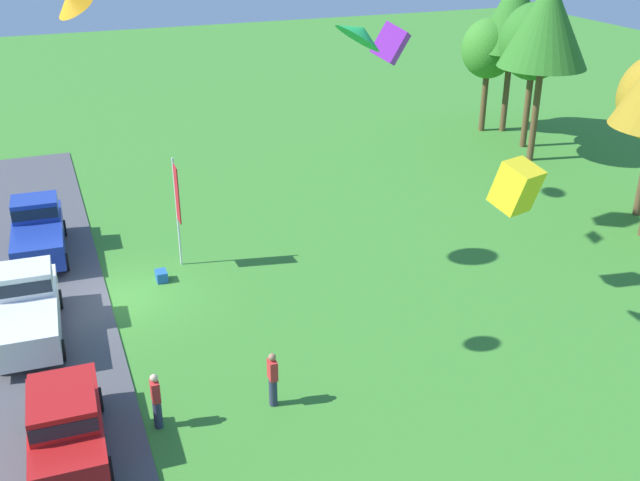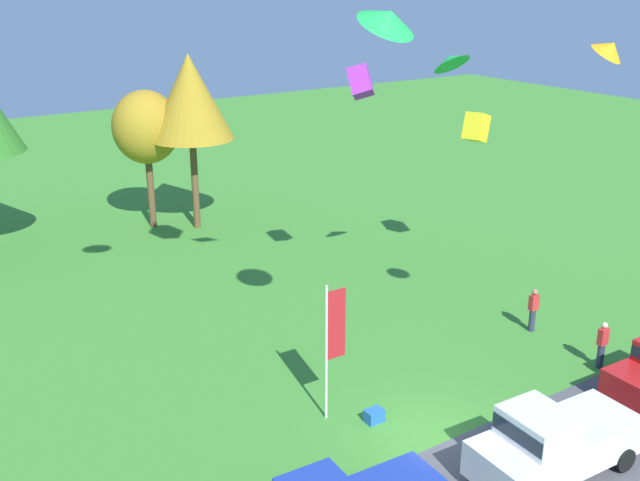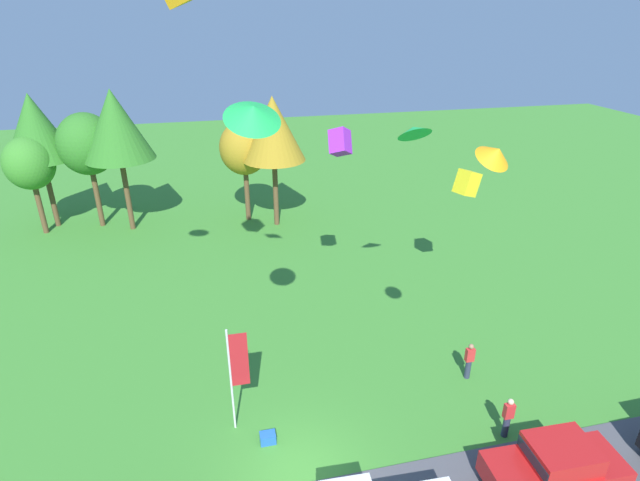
{
  "view_description": "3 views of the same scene",
  "coord_description": "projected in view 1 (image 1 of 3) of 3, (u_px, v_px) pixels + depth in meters",
  "views": [
    {
      "loc": [
        24.52,
        -1.93,
        13.2
      ],
      "look_at": [
        2.68,
        6.6,
        2.34
      ],
      "focal_mm": 42.0,
      "sensor_mm": 36.0,
      "label": 1
    },
    {
      "loc": [
        -12.95,
        -13.77,
        12.84
      ],
      "look_at": [
        0.14,
        6.03,
        4.31
      ],
      "focal_mm": 42.0,
      "sensor_mm": 36.0,
      "label": 2
    },
    {
      "loc": [
        -1.99,
        -11.75,
        14.24
      ],
      "look_at": [
        2.01,
        5.54,
        5.96
      ],
      "focal_mm": 28.0,
      "sensor_mm": 36.0,
      "label": 3
    }
  ],
  "objects": [
    {
      "name": "tree_far_left",
      "position": [
        489.0,
        49.0,
        44.02
      ],
      "size": [
        3.19,
        3.19,
        6.74
      ],
      "color": "brown",
      "rests_on": "ground"
    },
    {
      "name": "person_beside_suv",
      "position": [
        156.0,
        400.0,
        20.05
      ],
      "size": [
        0.36,
        0.24,
        1.71
      ],
      "color": "#2D334C",
      "rests_on": "ground"
    },
    {
      "name": "flag_banner",
      "position": [
        177.0,
        201.0,
        28.02
      ],
      "size": [
        0.71,
        0.08,
        4.39
      ],
      "color": "silver",
      "rests_on": "ground"
    },
    {
      "name": "tree_far_right",
      "position": [
        515.0,
        12.0,
        43.07
      ],
      "size": [
        4.41,
        4.41,
        9.3
      ],
      "color": "brown",
      "rests_on": "ground"
    },
    {
      "name": "pavement_strip",
      "position": [
        45.0,
        311.0,
        26.02
      ],
      "size": [
        36.0,
        4.4,
        0.06
      ],
      "primitive_type": "cube",
      "color": "#4C4C51",
      "rests_on": "ground"
    },
    {
      "name": "ground_plane",
      "position": [
        122.0,
        298.0,
        26.91
      ],
      "size": [
        120.0,
        120.0,
        0.0
      ],
      "primitive_type": "plane",
      "color": "#3D842D"
    },
    {
      "name": "kite_delta_topmost",
      "position": [
        71.0,
        2.0,
        17.76
      ],
      "size": [
        1.24,
        1.27,
        0.8
      ],
      "primitive_type": "cone",
      "rotation": [
        0.55,
        0.0,
        0.37
      ],
      "color": "orange"
    },
    {
      "name": "tree_center_back",
      "position": [
        535.0,
        42.0,
        40.68
      ],
      "size": [
        3.81,
        3.81,
        8.04
      ],
      "color": "brown",
      "rests_on": "ground"
    },
    {
      "name": "cooler_box",
      "position": [
        161.0,
        276.0,
        28.05
      ],
      "size": [
        0.56,
        0.4,
        0.4
      ],
      "primitive_type": "cube",
      "color": "blue",
      "rests_on": "ground"
    },
    {
      "name": "person_watching_sky",
      "position": [
        273.0,
        379.0,
        20.94
      ],
      "size": [
        0.36,
        0.24,
        1.71
      ],
      "color": "#2D334C",
      "rests_on": "ground"
    },
    {
      "name": "kite_box_mid_center",
      "position": [
        516.0,
        186.0,
        18.58
      ],
      "size": [
        1.33,
        1.16,
        1.37
      ],
      "primitive_type": "cube",
      "rotation": [
        -0.03,
        0.3,
        0.31
      ],
      "color": "yellow"
    },
    {
      "name": "car_pickup_near_entrance",
      "position": [
        27.0,
        306.0,
        24.17
      ],
      "size": [
        5.08,
        2.22,
        2.14
      ],
      "color": "white",
      "rests_on": "ground"
    },
    {
      "name": "kite_box_near_flag",
      "position": [
        391.0,
        43.0,
        22.9
      ],
      "size": [
        1.1,
        1.43,
        1.42
      ],
      "primitive_type": "cube",
      "rotation": [
        0.44,
        0.3,
        2.48
      ],
      "color": "purple"
    },
    {
      "name": "kite_delta_high_left",
      "position": [
        361.0,
        33.0,
        19.81
      ],
      "size": [
        1.47,
        1.43,
        1.04
      ],
      "primitive_type": "cone",
      "rotation": [
        0.59,
        0.0,
        3.22
      ],
      "color": "green"
    },
    {
      "name": "car_sedan_far_end",
      "position": [
        65.0,
        421.0,
        19.01
      ],
      "size": [
        4.46,
        2.07,
        1.84
      ],
      "color": "red",
      "rests_on": "ground"
    },
    {
      "name": "tree_right_of_center",
      "position": [
        546.0,
        22.0,
        37.87
      ],
      "size": [
        4.57,
        4.57,
        9.66
      ],
      "color": "brown",
      "rests_on": "ground"
    },
    {
      "name": "car_pickup_mid_row",
      "position": [
        38.0,
        229.0,
        29.73
      ],
      "size": [
        5.08,
        2.23,
        2.14
      ],
      "color": "#1E389E",
      "rests_on": "ground"
    }
  ]
}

